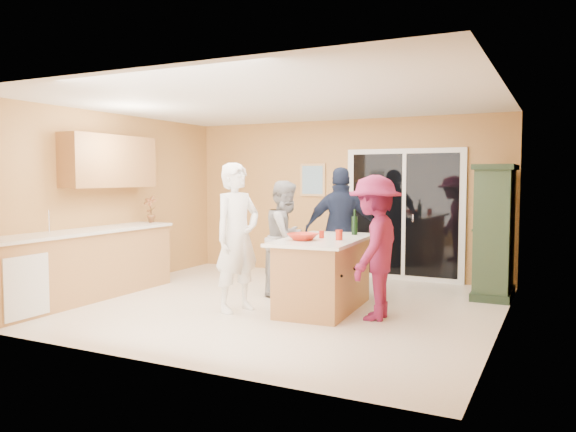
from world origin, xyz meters
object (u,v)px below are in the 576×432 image
at_px(woman_grey, 286,238).
at_px(green_hutch, 495,233).
at_px(kitchen_island, 324,276).
at_px(woman_magenta, 375,247).
at_px(woman_navy, 342,230).
at_px(woman_white, 237,237).

bearing_deg(woman_grey, green_hutch, -66.12).
height_order(kitchen_island, woman_magenta, woman_magenta).
distance_m(green_hutch, woman_grey, 2.86).
distance_m(woman_grey, woman_magenta, 1.70).
bearing_deg(woman_navy, green_hutch, 174.70).
xyz_separation_m(woman_grey, woman_magenta, (1.52, -0.76, 0.04)).
height_order(woman_white, woman_magenta, woman_white).
bearing_deg(green_hutch, woman_grey, -157.17).
height_order(kitchen_island, woman_grey, woman_grey).
height_order(green_hutch, woman_magenta, green_hutch).
relative_size(woman_white, woman_navy, 1.02).
bearing_deg(woman_magenta, woman_grey, -118.16).
relative_size(green_hutch, woman_white, 1.00).
distance_m(kitchen_island, woman_navy, 1.13).
bearing_deg(green_hutch, woman_magenta, -120.71).
xyz_separation_m(green_hutch, woman_magenta, (-1.11, -1.87, -0.05)).
height_order(woman_white, woman_navy, woman_white).
bearing_deg(woman_navy, kitchen_island, 73.70).
bearing_deg(woman_grey, woman_white, 175.83).
xyz_separation_m(kitchen_island, green_hutch, (1.82, 1.71, 0.47)).
distance_m(green_hutch, woman_navy, 2.08).
distance_m(woman_white, woman_navy, 1.75).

